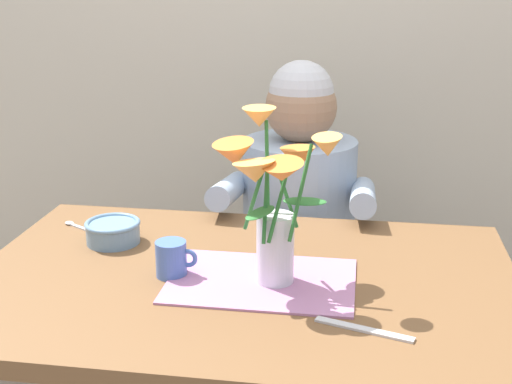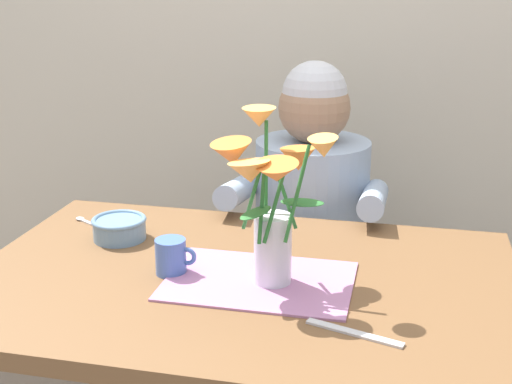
% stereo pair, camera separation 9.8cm
% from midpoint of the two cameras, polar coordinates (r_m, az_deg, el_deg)
% --- Properties ---
extents(wood_panel_backdrop, '(4.00, 0.10, 2.50)m').
position_cam_midpoint_polar(wood_panel_backdrop, '(2.42, 2.03, 14.83)').
color(wood_panel_backdrop, beige).
rests_on(wood_panel_backdrop, ground_plane).
extents(dining_table, '(1.20, 0.80, 0.74)m').
position_cam_midpoint_polar(dining_table, '(1.57, -2.93, -10.22)').
color(dining_table, brown).
rests_on(dining_table, ground_plane).
extents(seated_person, '(0.45, 0.47, 1.14)m').
position_cam_midpoint_polar(seated_person, '(2.14, 2.18, -4.54)').
color(seated_person, '#4C4C56').
rests_on(seated_person, ground_plane).
extents(striped_placemat, '(0.40, 0.28, 0.00)m').
position_cam_midpoint_polar(striped_placemat, '(1.50, -1.42, -7.36)').
color(striped_placemat, '#B275A3').
rests_on(striped_placemat, dining_table).
extents(flower_vase, '(0.29, 0.26, 0.37)m').
position_cam_midpoint_polar(flower_vase, '(1.42, -0.61, -0.04)').
color(flower_vase, silver).
rests_on(flower_vase, dining_table).
extents(ceramic_bowl, '(0.14, 0.14, 0.06)m').
position_cam_midpoint_polar(ceramic_bowl, '(1.74, -13.33, -3.17)').
color(ceramic_bowl, '#6689A8').
rests_on(ceramic_bowl, dining_table).
extents(dinner_knife, '(0.19, 0.07, 0.00)m').
position_cam_midpoint_polar(dinner_knife, '(1.32, 6.76, -11.24)').
color(dinner_knife, silver).
rests_on(dinner_knife, dining_table).
extents(ceramic_mug, '(0.09, 0.07, 0.08)m').
position_cam_midpoint_polar(ceramic_mug, '(1.53, -8.80, -5.50)').
color(ceramic_mug, '#476BB7').
rests_on(ceramic_mug, dining_table).
extents(spoon_0, '(0.11, 0.07, 0.01)m').
position_cam_midpoint_polar(spoon_0, '(1.88, -16.13, -2.69)').
color(spoon_0, silver).
rests_on(spoon_0, dining_table).
extents(spoon_1, '(0.09, 0.10, 0.01)m').
position_cam_midpoint_polar(spoon_1, '(1.65, -8.26, -5.06)').
color(spoon_1, silver).
rests_on(spoon_1, dining_table).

